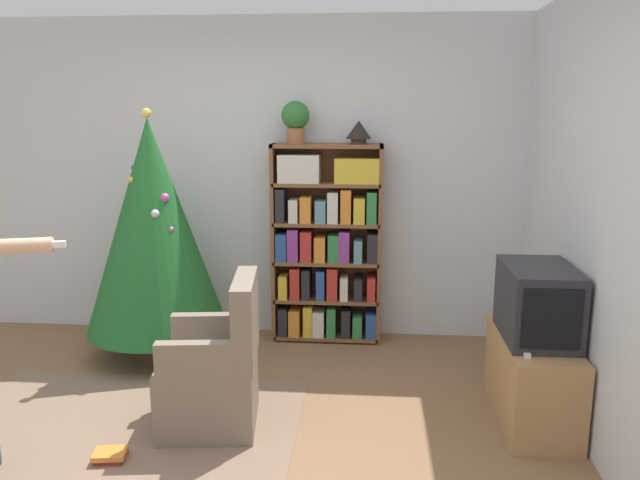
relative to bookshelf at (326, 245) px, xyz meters
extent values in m
plane|color=#846042|center=(-0.47, -1.92, -0.80)|extent=(14.00, 14.00, 0.00)
cube|color=silver|center=(-0.47, 0.21, 0.50)|extent=(8.00, 0.10, 2.60)
cube|color=#7F6651|center=(-1.12, -1.80, -0.79)|extent=(2.12, 1.90, 0.01)
cube|color=brown|center=(-0.42, 0.01, 0.01)|extent=(0.03, 0.27, 1.61)
cube|color=brown|center=(0.43, 0.01, 0.01)|extent=(0.03, 0.27, 1.61)
cube|color=brown|center=(0.00, 0.01, 0.80)|extent=(0.88, 0.27, 0.03)
cube|color=brown|center=(0.00, 0.13, 0.01)|extent=(0.88, 0.01, 1.61)
cube|color=brown|center=(0.00, 0.01, -0.77)|extent=(0.85, 0.27, 0.03)
cube|color=#232328|center=(-0.35, -0.01, -0.64)|extent=(0.08, 0.24, 0.23)
cube|color=orange|center=(-0.26, -0.02, -0.64)|extent=(0.09, 0.21, 0.22)
cube|color=gold|center=(-0.14, -0.01, -0.63)|extent=(0.07, 0.24, 0.25)
cube|color=beige|center=(-0.06, -0.02, -0.65)|extent=(0.09, 0.22, 0.21)
cube|color=#2D7A42|center=(0.05, -0.03, -0.63)|extent=(0.07, 0.19, 0.24)
cube|color=#232328|center=(0.17, 0.00, -0.64)|extent=(0.07, 0.25, 0.23)
cube|color=#2D7A42|center=(0.26, -0.02, -0.66)|extent=(0.08, 0.21, 0.18)
cube|color=#284C93|center=(0.37, 0.00, -0.65)|extent=(0.08, 0.25, 0.20)
cube|color=brown|center=(0.00, 0.01, -0.45)|extent=(0.85, 0.27, 0.03)
cube|color=gold|center=(-0.35, -0.03, -0.34)|extent=(0.07, 0.20, 0.19)
cube|color=#B22D28|center=(-0.25, -0.02, -0.31)|extent=(0.08, 0.20, 0.26)
cube|color=#232328|center=(-0.16, -0.01, -0.31)|extent=(0.07, 0.23, 0.24)
cube|color=#284C93|center=(-0.04, -0.03, -0.32)|extent=(0.07, 0.20, 0.24)
cube|color=#B22D28|center=(0.05, -0.02, -0.30)|extent=(0.08, 0.21, 0.26)
cube|color=beige|center=(0.15, -0.02, -0.34)|extent=(0.06, 0.21, 0.19)
cube|color=#232328|center=(0.26, -0.01, -0.35)|extent=(0.07, 0.23, 0.18)
cube|color=#B22D28|center=(0.37, 0.00, -0.34)|extent=(0.07, 0.24, 0.19)
cube|color=brown|center=(0.00, 0.01, -0.14)|extent=(0.85, 0.27, 0.03)
cube|color=#284C93|center=(-0.35, -0.02, -0.01)|extent=(0.09, 0.21, 0.22)
cube|color=#843889|center=(-0.26, -0.01, 0.01)|extent=(0.09, 0.23, 0.26)
cube|color=#B22D28|center=(-0.16, -0.02, 0.00)|extent=(0.09, 0.21, 0.24)
cube|color=orange|center=(-0.05, -0.01, -0.02)|extent=(0.09, 0.24, 0.20)
cube|color=#2D7A42|center=(0.06, -0.02, -0.01)|extent=(0.08, 0.21, 0.22)
cube|color=#843889|center=(0.15, 0.00, 0.00)|extent=(0.08, 0.25, 0.25)
cube|color=#5B899E|center=(0.26, 0.00, -0.03)|extent=(0.07, 0.25, 0.18)
cube|color=#232328|center=(0.37, -0.01, 0.00)|extent=(0.08, 0.23, 0.23)
cube|color=brown|center=(0.00, 0.01, 0.18)|extent=(0.85, 0.27, 0.03)
cube|color=#232328|center=(-0.36, -0.02, 0.33)|extent=(0.07, 0.21, 0.27)
cube|color=beige|center=(-0.26, -0.01, 0.29)|extent=(0.07, 0.22, 0.18)
cube|color=orange|center=(-0.16, -0.03, 0.30)|extent=(0.09, 0.19, 0.21)
cube|color=#5B899E|center=(-0.04, -0.02, 0.28)|extent=(0.08, 0.22, 0.18)
cube|color=beige|center=(0.06, -0.02, 0.32)|extent=(0.08, 0.22, 0.24)
cube|color=orange|center=(0.16, -0.02, 0.33)|extent=(0.08, 0.22, 0.27)
cube|color=gold|center=(0.26, 0.00, 0.30)|extent=(0.09, 0.24, 0.20)
cube|color=#2D7A42|center=(0.36, -0.02, 0.32)|extent=(0.08, 0.20, 0.25)
cube|color=brown|center=(0.00, 0.01, 0.50)|extent=(0.85, 0.27, 0.03)
cube|color=beige|center=(-0.21, -0.01, 0.62)|extent=(0.32, 0.23, 0.22)
cube|color=gold|center=(0.24, -0.03, 0.61)|extent=(0.34, 0.20, 0.19)
cube|color=tan|center=(1.35, -1.26, -0.53)|extent=(0.40, 0.90, 0.53)
cube|color=#28282D|center=(1.35, -1.26, -0.05)|extent=(0.40, 0.60, 0.44)
cube|color=black|center=(1.35, -1.56, -0.05)|extent=(0.32, 0.01, 0.35)
cube|color=white|center=(1.23, -1.53, -0.26)|extent=(0.04, 0.12, 0.02)
cylinder|color=#4C3323|center=(-1.27, -0.45, -0.75)|extent=(0.36, 0.36, 0.10)
cylinder|color=brown|center=(-1.27, -0.45, -0.64)|extent=(0.08, 0.08, 0.12)
cone|color=#1E6028|center=(-1.27, -0.45, 0.22)|extent=(1.05, 1.05, 1.60)
sphere|color=#B74C93|center=(-1.36, -0.08, -0.18)|extent=(0.06, 0.06, 0.06)
sphere|color=gold|center=(-1.20, -0.07, -0.20)|extent=(0.05, 0.05, 0.05)
sphere|color=gold|center=(-1.37, -0.54, 0.58)|extent=(0.05, 0.05, 0.05)
sphere|color=#335BB2|center=(-1.38, -0.45, 0.66)|extent=(0.05, 0.05, 0.05)
sphere|color=#B74C93|center=(-1.71, -0.43, -0.40)|extent=(0.06, 0.06, 0.06)
sphere|color=#335BB2|center=(-1.43, -0.41, 0.47)|extent=(0.04, 0.04, 0.04)
sphere|color=#B74C93|center=(-1.08, -0.61, 0.23)|extent=(0.05, 0.05, 0.05)
sphere|color=#B74C93|center=(-1.13, -0.56, 0.45)|extent=(0.07, 0.07, 0.07)
sphere|color=silver|center=(-1.18, -0.64, 0.35)|extent=(0.06, 0.06, 0.06)
sphere|color=#E5CC4C|center=(-1.27, -0.45, 1.05)|extent=(0.07, 0.07, 0.07)
cube|color=#7A6B5B|center=(-0.60, -1.49, -0.59)|extent=(0.62, 0.62, 0.42)
cube|color=#7A6B5B|center=(-0.37, -1.46, -0.13)|extent=(0.19, 0.57, 0.50)
cube|color=#7A6B5B|center=(-0.63, -1.25, -0.28)|extent=(0.51, 0.14, 0.20)
cube|color=#7A6B5B|center=(-0.57, -1.73, -0.28)|extent=(0.51, 0.14, 0.20)
cube|color=white|center=(-1.12, -2.18, 0.47)|extent=(0.12, 0.07, 0.03)
cylinder|color=#935B38|center=(-0.24, 0.01, 0.87)|extent=(0.14, 0.14, 0.12)
sphere|color=#2D7033|center=(-0.24, 0.01, 1.03)|extent=(0.22, 0.22, 0.22)
cylinder|color=#473828|center=(0.25, 0.01, 0.83)|extent=(0.12, 0.12, 0.04)
cone|color=black|center=(0.25, 0.01, 0.92)|extent=(0.20, 0.20, 0.14)
cube|color=beige|center=(-0.86, -0.88, -0.79)|extent=(0.21, 0.13, 0.02)
cube|color=gold|center=(-0.86, -0.88, -0.76)|extent=(0.16, 0.14, 0.03)
cube|color=#B22D28|center=(-1.04, -1.91, -0.78)|extent=(0.15, 0.14, 0.03)
cube|color=orange|center=(-1.04, -1.93, -0.75)|extent=(0.19, 0.16, 0.03)
camera|label=1|loc=(0.35, -4.90, 1.09)|focal=35.00mm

